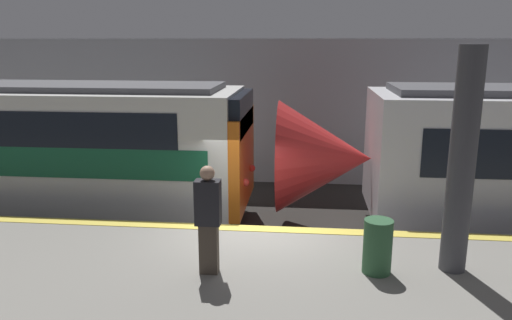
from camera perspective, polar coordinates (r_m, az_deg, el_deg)
ground_plane at (r=10.14m, az=0.00°, el=-13.16°), size 120.00×120.00×0.00m
platform at (r=8.27m, az=-1.34°, el=-15.55°), size 40.00×3.68×1.07m
station_rear_barrier at (r=16.03m, az=2.50°, el=5.44°), size 50.00×0.15×4.61m
support_pillar_near at (r=8.02m, az=22.48°, el=-0.26°), size 0.40×0.40×3.44m
person_waiting at (r=7.58m, az=-5.48°, el=-6.53°), size 0.38×0.24×1.70m
trash_bin at (r=7.94m, az=13.72°, el=-9.57°), size 0.44×0.44×0.85m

